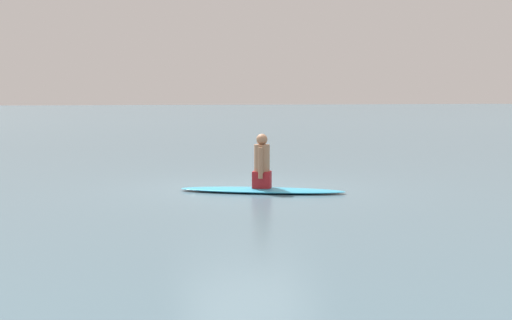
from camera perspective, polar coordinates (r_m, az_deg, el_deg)
ground_plane at (r=13.38m, az=-0.69°, el=-2.43°), size 400.00×400.00×0.00m
surfboard at (r=12.88m, az=0.49°, el=-2.53°), size 2.99×2.33×0.09m
person_paddler at (r=12.83m, az=0.49°, el=-0.29°), size 0.43×0.41×1.02m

